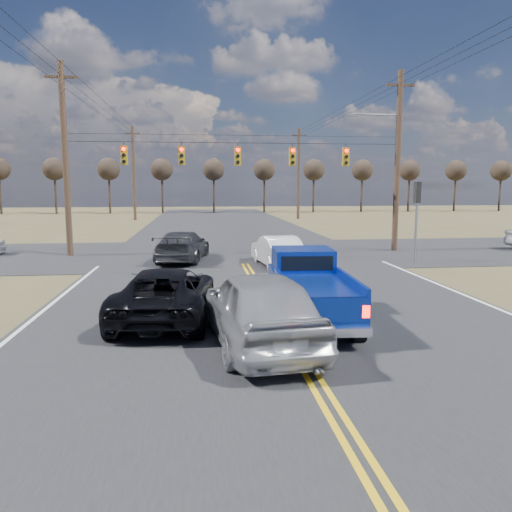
{
  "coord_description": "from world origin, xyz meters",
  "views": [
    {
      "loc": [
        -2.16,
        -9.34,
        3.72
      ],
      "look_at": [
        -0.36,
        6.26,
        1.5
      ],
      "focal_mm": 35.0,
      "sensor_mm": 36.0,
      "label": 1
    }
  ],
  "objects": [
    {
      "name": "road_cross",
      "position": [
        0.0,
        18.0,
        0.0
      ],
      "size": [
        120.0,
        12.0,
        0.02
      ],
      "primitive_type": "cube",
      "color": "#28282B",
      "rests_on": "ground"
    },
    {
      "name": "signal_gantry",
      "position": [
        0.5,
        17.79,
        5.06
      ],
      "size": [
        19.6,
        4.83,
        10.0
      ],
      "color": "#473323",
      "rests_on": "ground"
    },
    {
      "name": "white_car_queue",
      "position": [
        1.45,
        13.42,
        0.72
      ],
      "size": [
        2.02,
        4.53,
        1.44
      ],
      "primitive_type": "imported",
      "rotation": [
        0.0,
        0.0,
        3.26
      ],
      "color": "silver",
      "rests_on": "ground"
    },
    {
      "name": "dgrey_car_queue",
      "position": [
        -2.97,
        15.5,
        0.74
      ],
      "size": [
        2.9,
        5.4,
        1.49
      ],
      "primitive_type": "imported",
      "rotation": [
        0.0,
        0.0,
        2.98
      ],
      "color": "#303135",
      "rests_on": "ground"
    },
    {
      "name": "silver_suv",
      "position": [
        -0.8,
        1.89,
        0.91
      ],
      "size": [
        2.76,
        5.57,
        1.83
      ],
      "primitive_type": "imported",
      "rotation": [
        0.0,
        0.0,
        3.26
      ],
      "color": "#989B9F",
      "rests_on": "ground"
    },
    {
      "name": "pickup_truck",
      "position": [
        0.81,
        3.73,
        0.92
      ],
      "size": [
        2.21,
        5.14,
        1.9
      ],
      "rotation": [
        0.0,
        0.0,
        -0.05
      ],
      "color": "black",
      "rests_on": "ground"
    },
    {
      "name": "treeline",
      "position": [
        0.0,
        26.96,
        5.7
      ],
      "size": [
        87.0,
        117.8,
        7.4
      ],
      "color": "#33261C",
      "rests_on": "ground"
    },
    {
      "name": "road_main",
      "position": [
        0.0,
        10.0,
        0.0
      ],
      "size": [
        14.0,
        120.0,
        0.02
      ],
      "primitive_type": "cube",
      "color": "#28282B",
      "rests_on": "ground"
    },
    {
      "name": "black_suv",
      "position": [
        -3.1,
        4.43,
        0.74
      ],
      "size": [
        2.9,
        5.5,
        1.48
      ],
      "primitive_type": "imported",
      "rotation": [
        0.0,
        0.0,
        3.05
      ],
      "color": "black",
      "rests_on": "ground"
    },
    {
      "name": "utility_poles",
      "position": [
        0.0,
        17.0,
        5.23
      ],
      "size": [
        19.6,
        58.32,
        10.0
      ],
      "color": "#473323",
      "rests_on": "ground"
    },
    {
      "name": "ground",
      "position": [
        0.0,
        0.0,
        0.0
      ],
      "size": [
        160.0,
        160.0,
        0.0
      ],
      "primitive_type": "plane",
      "color": "brown",
      "rests_on": "ground"
    }
  ]
}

